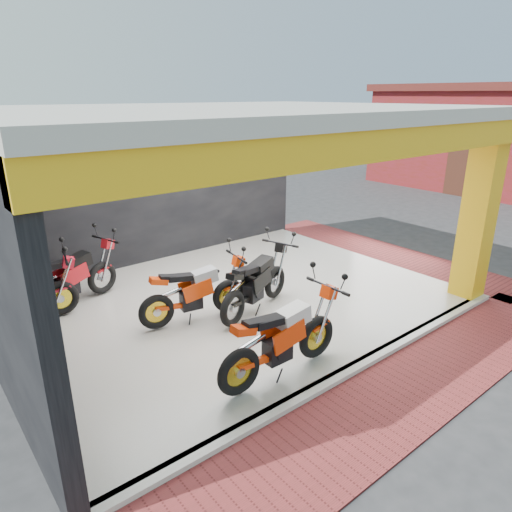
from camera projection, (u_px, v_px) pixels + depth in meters
The scene contains 15 objects.
ground at pixel (307, 343), 7.56m from camera, with size 80.00×80.00×0.00m, color #2D2D30.
showroom_floor at pixel (235, 300), 9.00m from camera, with size 8.00×6.00×0.10m, color white.
showroom_ceiling at pixel (232, 112), 7.81m from camera, with size 8.40×6.40×0.20m, color beige.
back_wall at pixel (155, 191), 10.70m from camera, with size 8.20×0.20×3.50m, color black.
corner_column at pixel (479, 214), 8.65m from camera, with size 0.50×0.50×3.50m, color yellow.
header_beam_front at pixel (373, 145), 5.72m from camera, with size 8.40×0.30×0.40m, color yellow.
header_beam_right at pixel (375, 122), 10.28m from camera, with size 0.30×6.40×0.40m, color yellow.
floor_kerb at pixel (356, 368), 6.79m from camera, with size 8.00×0.20×0.10m, color white.
paver_front at pixel (401, 395), 6.23m from camera, with size 9.00×1.40×0.03m, color maroon.
paver_right at pixel (383, 252), 11.86m from camera, with size 1.40×7.00×0.03m, color maroon.
moto_hero at pixel (317, 317), 6.73m from camera, with size 2.24×0.83×1.37m, color #FC3A0A, non-canonical shape.
moto_row_a at pixel (228, 280), 8.20m from camera, with size 2.08×0.77×1.27m, color #F03B0A, non-canonical shape.
moto_row_b at pixel (275, 267), 8.77m from camera, with size 2.14×0.79×1.31m, color black, non-canonical shape.
moto_row_c at pixel (58, 282), 8.06m from camera, with size 2.16×0.80×1.32m, color red, non-canonical shape.
moto_row_d at pixel (100, 263), 8.96m from camera, with size 2.17×0.80×1.32m, color #B4131A, non-canonical shape.
Camera 1 is at (-4.84, -4.61, 3.90)m, focal length 32.00 mm.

